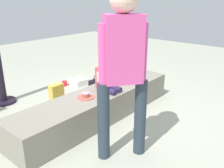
# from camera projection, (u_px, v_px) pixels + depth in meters

# --- Properties ---
(ground_plane) EXTENTS (12.00, 12.00, 0.00)m
(ground_plane) POSITION_uv_depth(u_px,v_px,m) (99.00, 117.00, 3.38)
(ground_plane) COLOR #A3A592
(concrete_ledge) EXTENTS (2.54, 0.55, 0.37)m
(concrete_ledge) POSITION_uv_depth(u_px,v_px,m) (99.00, 105.00, 3.32)
(concrete_ledge) COLOR gray
(concrete_ledge) RESTS_ON ground_plane
(child_seated) EXTENTS (0.28, 0.32, 0.48)m
(child_seated) POSITION_uv_depth(u_px,v_px,m) (106.00, 75.00, 3.26)
(child_seated) COLOR #2A224D
(child_seated) RESTS_ON concrete_ledge
(adult_standing) EXTENTS (0.42, 0.37, 1.68)m
(adult_standing) POSITION_uv_depth(u_px,v_px,m) (123.00, 60.00, 2.26)
(adult_standing) COLOR #273440
(adult_standing) RESTS_ON ground_plane
(cake_plate) EXTENTS (0.22, 0.22, 0.07)m
(cake_plate) POSITION_uv_depth(u_px,v_px,m) (86.00, 96.00, 3.09)
(cake_plate) COLOR #E0594C
(cake_plate) RESTS_ON concrete_ledge
(gift_bag) EXTENTS (0.21, 0.11, 0.38)m
(gift_bag) POSITION_uv_depth(u_px,v_px,m) (57.00, 95.00, 3.70)
(gift_bag) COLOR gold
(gift_bag) RESTS_ON ground_plane
(water_bottle_near_gift) EXTENTS (0.07, 0.07, 0.18)m
(water_bottle_near_gift) POSITION_uv_depth(u_px,v_px,m) (46.00, 109.00, 3.45)
(water_bottle_near_gift) COLOR silver
(water_bottle_near_gift) RESTS_ON ground_plane
(party_cup_red) EXTENTS (0.09, 0.09, 0.09)m
(party_cup_red) POSITION_uv_depth(u_px,v_px,m) (65.00, 83.00, 4.54)
(party_cup_red) COLOR red
(party_cup_red) RESTS_ON ground_plane
(cake_box_white) EXTENTS (0.29, 0.31, 0.11)m
(cake_box_white) POSITION_uv_depth(u_px,v_px,m) (78.00, 82.00, 4.60)
(cake_box_white) COLOR white
(cake_box_white) RESTS_ON ground_plane
(handbag_black_leather) EXTENTS (0.30, 0.15, 0.36)m
(handbag_black_leather) POSITION_uv_depth(u_px,v_px,m) (98.00, 86.00, 4.16)
(handbag_black_leather) COLOR black
(handbag_black_leather) RESTS_ON ground_plane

